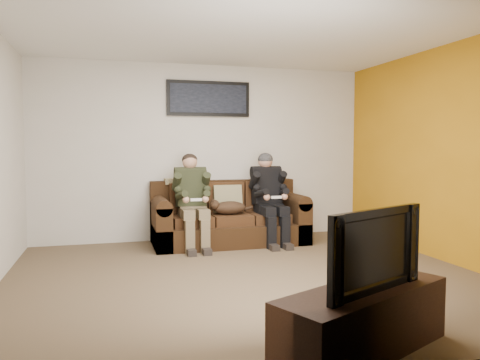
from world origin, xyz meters
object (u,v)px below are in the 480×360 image
object	(u,v)px
sofa	(228,219)
framed_poster	(209,99)
tv_stand	(363,321)
television	(364,248)
person_right	(269,193)
cat	(228,208)
person_left	(192,195)

from	to	relation	value
sofa	framed_poster	distance (m)	1.82
tv_stand	television	xyz separation A→B (m)	(0.00, -0.00, 0.49)
sofa	tv_stand	bearing A→B (deg)	-90.44
person_right	tv_stand	distance (m)	3.68
framed_poster	television	bearing A→B (deg)	-87.65
sofa	cat	size ratio (longest dim) A/B	3.29
cat	framed_poster	distance (m)	1.67
person_right	cat	xyz separation A→B (m)	(-0.60, -0.00, -0.19)
tv_stand	television	size ratio (longest dim) A/B	1.46
person_left	television	world-z (taller)	person_left
cat	tv_stand	distance (m)	3.61
framed_poster	television	distance (m)	4.40
person_left	cat	distance (m)	0.54
sofa	cat	bearing A→B (deg)	-104.32
framed_poster	television	world-z (taller)	framed_poster
sofa	television	distance (m)	3.80
sofa	tv_stand	world-z (taller)	sofa
television	person_left	bearing A→B (deg)	73.98
cat	tv_stand	world-z (taller)	cat
framed_poster	sofa	bearing A→B (deg)	-62.77
cat	television	xyz separation A→B (m)	(0.02, -3.59, 0.17)
cat	tv_stand	xyz separation A→B (m)	(0.02, -3.59, -0.32)
framed_poster	tv_stand	size ratio (longest dim) A/B	0.90
tv_stand	cat	bearing A→B (deg)	65.91
person_left	person_right	world-z (taller)	person_right
sofa	cat	world-z (taller)	sofa
framed_poster	person_right	bearing A→B (deg)	-36.92
cat	tv_stand	size ratio (longest dim) A/B	0.48
person_left	television	xyz separation A→B (m)	(0.53, -3.60, -0.01)
cat	framed_poster	bearing A→B (deg)	104.93
person_left	person_right	distance (m)	1.12
person_left	tv_stand	xyz separation A→B (m)	(0.53, -3.60, -0.51)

